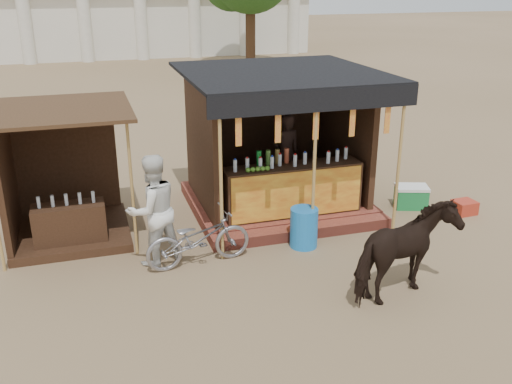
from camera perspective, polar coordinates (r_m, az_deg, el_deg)
name	(u,v)px	position (r m, az deg, el deg)	size (l,w,h in m)	color
ground	(288,299)	(8.49, 3.24, -10.67)	(120.00, 120.00, 0.00)	#846B4C
main_stall	(279,160)	(11.27, 2.29, 3.22)	(3.60, 3.61, 2.78)	#963F31
secondary_stall	(57,193)	(10.64, -19.26, -0.05)	(2.40, 2.40, 2.38)	#3A2115
cow	(406,253)	(8.48, 14.76, -5.95)	(0.77, 1.68, 1.42)	black
motorbike	(198,239)	(9.27, -5.78, -4.66)	(0.61, 1.74, 0.92)	gray
bystander	(153,210)	(9.26, -10.28, -1.79)	(0.90, 0.70, 1.84)	silver
blue_barrel	(304,228)	(9.91, 4.81, -3.57)	(0.48, 0.48, 0.70)	blue
red_crate	(464,207)	(12.03, 20.10, -1.44)	(0.42, 0.37, 0.26)	#A42D1B
cooler	(411,197)	(11.99, 15.25, -0.44)	(0.75, 0.62, 0.46)	#1B7B3A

